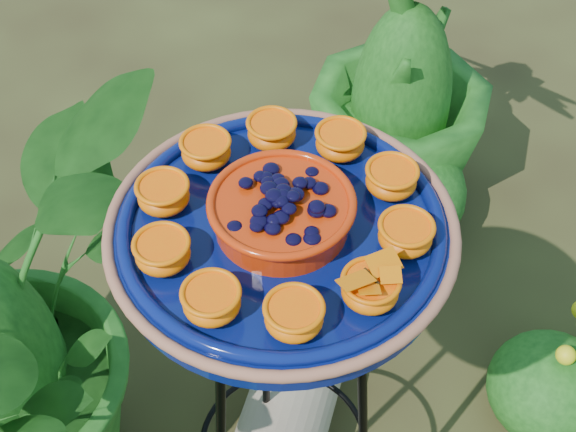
% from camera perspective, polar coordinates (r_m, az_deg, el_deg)
% --- Properties ---
extents(tripod_stand, '(0.46, 0.46, 0.95)m').
position_cam_1_polar(tripod_stand, '(1.47, -0.35, -11.58)').
color(tripod_stand, black).
rests_on(tripod_stand, ground).
extents(feeder_dish, '(0.64, 0.64, 0.11)m').
position_cam_1_polar(feeder_dish, '(1.13, -0.45, -0.71)').
color(feeder_dish, '#071253').
rests_on(feeder_dish, tripod_stand).
extents(driftwood_log, '(0.63, 0.54, 0.21)m').
position_cam_1_polar(driftwood_log, '(1.98, 0.01, -13.75)').
color(driftwood_log, gray).
rests_on(driftwood_log, ground).
extents(shrub_back_right, '(0.68, 0.68, 0.95)m').
position_cam_1_polar(shrub_back_right, '(2.29, 8.33, 10.57)').
color(shrub_back_right, '#154412').
rests_on(shrub_back_right, ground).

